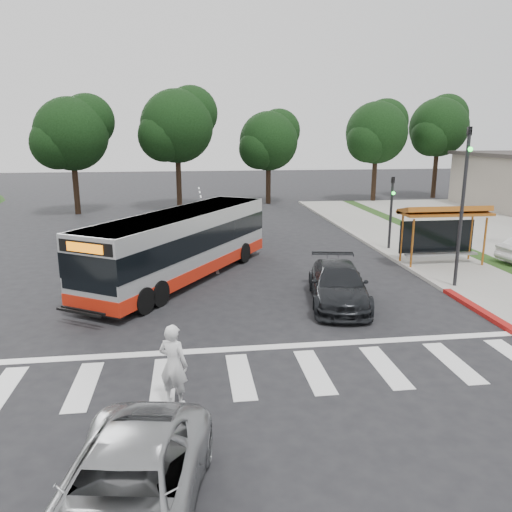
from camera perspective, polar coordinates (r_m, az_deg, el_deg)
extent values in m
plane|color=black|center=(18.14, -3.44, -6.31)|extent=(140.00, 140.00, 0.00)
cube|color=gray|center=(28.48, 17.89, 0.62)|extent=(4.00, 40.00, 0.12)
cube|color=#9E9991|center=(27.68, 14.15, 0.54)|extent=(0.30, 40.00, 0.15)
cube|color=maroon|center=(19.15, 25.21, -6.31)|extent=(0.32, 6.00, 0.15)
cube|color=silver|center=(13.56, -1.79, -13.53)|extent=(18.00, 2.60, 0.01)
cylinder|color=#A2581B|center=(24.21, 17.43, 1.35)|extent=(0.10, 0.10, 2.30)
cylinder|color=#A2581B|center=(25.93, 24.66, 1.51)|extent=(0.10, 0.10, 2.30)
cylinder|color=#A2581B|center=(25.28, 16.29, 1.93)|extent=(0.10, 0.10, 2.30)
cylinder|color=#A2581B|center=(26.93, 23.32, 2.06)|extent=(0.10, 0.10, 2.30)
cube|color=#A2581B|center=(25.32, 20.78, 4.60)|extent=(4.20, 1.60, 0.12)
cube|color=#A2581B|center=(25.34, 20.75, 4.95)|extent=(4.20, 1.32, 0.51)
cube|color=black|center=(26.05, 19.93, 2.11)|extent=(3.80, 0.06, 1.60)
cube|color=gray|center=(25.68, 20.40, 0.20)|extent=(3.60, 0.40, 0.08)
cylinder|color=black|center=(21.62, 22.46, 4.84)|extent=(0.14, 0.14, 6.50)
imported|color=black|center=(21.41, 23.15, 12.12)|extent=(0.16, 0.20, 1.00)
sphere|color=#19E533|center=(21.26, 23.31, 11.15)|extent=(0.18, 0.18, 0.18)
cylinder|color=black|center=(28.00, 15.15, 4.65)|extent=(0.14, 0.14, 4.00)
imported|color=black|center=(27.82, 15.34, 7.69)|extent=(0.16, 0.20, 1.00)
sphere|color=#19E533|center=(27.69, 15.44, 6.93)|extent=(0.18, 0.18, 0.18)
cylinder|color=black|center=(48.32, 13.35, 8.79)|extent=(0.44, 0.44, 4.40)
sphere|color=black|center=(48.16, 13.62, 13.53)|extent=(5.60, 5.60, 5.60)
sphere|color=black|center=(49.37, 14.58, 14.63)|extent=(4.20, 4.20, 4.20)
sphere|color=black|center=(47.17, 12.74, 12.72)|extent=(3.92, 3.92, 3.92)
cylinder|color=black|center=(52.99, 19.76, 8.90)|extent=(0.44, 0.44, 4.84)
sphere|color=black|center=(52.86, 20.15, 13.64)|extent=(5.60, 5.60, 5.60)
sphere|color=black|center=(54.14, 20.92, 14.73)|extent=(4.20, 4.20, 4.20)
sphere|color=black|center=(51.79, 19.46, 12.86)|extent=(3.92, 3.92, 3.92)
cylinder|color=black|center=(43.16, -8.82, 8.59)|extent=(0.44, 0.44, 4.84)
sphere|color=black|center=(43.00, -9.04, 14.44)|extent=(6.00, 6.00, 6.00)
sphere|color=black|center=(43.92, -7.45, 15.91)|extent=(4.50, 4.50, 4.50)
sphere|color=black|center=(42.28, -10.48, 13.35)|extent=(4.20, 4.20, 4.20)
cylinder|color=black|center=(45.76, 1.41, 8.48)|extent=(0.44, 0.44, 3.96)
sphere|color=black|center=(45.56, 1.44, 13.00)|extent=(5.20, 5.20, 5.20)
sphere|color=black|center=(46.50, 2.60, 14.11)|extent=(3.90, 3.90, 3.90)
sphere|color=black|center=(44.80, 0.40, 12.18)|extent=(3.64, 3.64, 3.64)
cylinder|color=black|center=(42.11, -19.89, 7.51)|extent=(0.44, 0.44, 4.40)
sphere|color=black|center=(41.92, -20.34, 12.94)|extent=(5.60, 5.60, 5.60)
sphere|color=black|center=(42.54, -18.70, 14.42)|extent=(4.20, 4.20, 4.20)
sphere|color=black|center=(41.46, -21.82, 11.85)|extent=(3.92, 3.92, 3.92)
imported|color=silver|center=(12.06, -9.42, -12.14)|extent=(0.86, 0.76, 1.99)
imported|color=black|center=(18.96, 9.37, -3.24)|extent=(2.95, 5.34, 1.47)
imported|color=#95979A|center=(8.95, -14.73, -24.97)|extent=(3.07, 5.27, 1.38)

